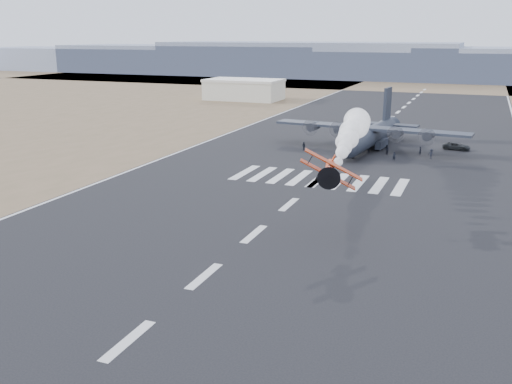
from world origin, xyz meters
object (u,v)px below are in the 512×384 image
Objects in this scene: crew_a at (420,151)px; crew_f at (341,150)px; support_vehicle at (456,146)px; crew_h at (387,150)px; crew_e at (351,147)px; crew_d at (304,146)px; aerobatic_biplane at (329,170)px; crew_b at (368,148)px; hangar_left at (244,89)px; transport_aircraft at (372,134)px; crew_g at (394,156)px; crew_c at (431,154)px.

crew_f is at bearing 130.00° from crew_a.
support_vehicle is 2.77× the size of crew_h.
crew_e is at bearing -119.87° from crew_h.
crew_d is 0.89× the size of crew_h.
aerobatic_biplane reaches higher than crew_f.
support_vehicle is 9.60m from crew_a.
support_vehicle is 17.16m from crew_b.
transport_aircraft reaches higher than hangar_left.
aerobatic_biplane reaches higher than crew_a.
support_vehicle is 16.99m from crew_g.
crew_d is at bearing -59.80° from hangar_left.
hangar_left is 3.99× the size of aerobatic_biplane.
crew_e is 0.92× the size of crew_h.
crew_b is (0.17, -4.16, -1.91)m from transport_aircraft.
crew_h reaches higher than support_vehicle.
crew_g reaches higher than crew_a.
aerobatic_biplane is 1.24× the size of support_vehicle.
crew_d is 1.00× the size of crew_g.
aerobatic_biplane is 3.92× the size of crew_f.
crew_e is (-12.30, -1.42, 0.03)m from crew_a.
hangar_left is 90.42m from crew_b.
crew_e reaches higher than support_vehicle.
support_vehicle is (10.59, 54.35, -6.42)m from aerobatic_biplane.
transport_aircraft is at bearing -11.91° from crew_c.
transport_aircraft is 4.58m from crew_b.
aerobatic_biplane is at bearing 101.43° from crew_f.
support_vehicle is at bearing 20.94° from transport_aircraft.
aerobatic_biplane is at bearing 96.44° from crew_c.
crew_f is (-8.58, 42.28, -6.33)m from aerobatic_biplane.
crew_g reaches higher than support_vehicle.
hangar_left is 15.43× the size of crew_a.
crew_a is at bearing 36.46° from crew_g.
hangar_left is at bearing -56.18° from crew_f.
crew_d is 0.98× the size of crew_e.
crew_b reaches higher than crew_f.
crew_a is at bearing -48.00° from hangar_left.
crew_a is at bearing 112.48° from crew_b.
crew_g is (-5.70, -4.16, -0.06)m from crew_c.
transport_aircraft is at bearing 95.64° from crew_g.
crew_e is 6.61m from crew_h.
crew_c reaches higher than crew_g.
crew_a is (9.45, -3.59, -1.94)m from transport_aircraft.
crew_c is at bearing 68.30° from crew_e.
hangar_left is at bearing -32.74° from crew_c.
transport_aircraft is 22.89× the size of crew_g.
crew_a is 0.97× the size of crew_e.
aerobatic_biplane is 45.52m from crew_h.
aerobatic_biplane is 3.84× the size of crew_d.
crew_c reaches higher than crew_a.
crew_f is at bearing 22.88° from crew_c.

